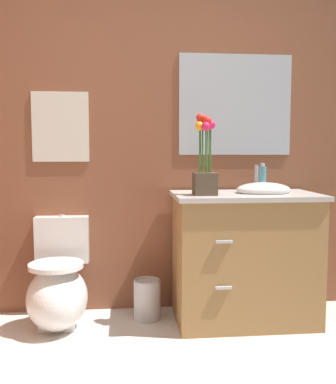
{
  "coord_description": "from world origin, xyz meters",
  "views": [
    {
      "loc": [
        -0.28,
        -1.45,
        1.13
      ],
      "look_at": [
        -0.0,
        1.31,
        0.87
      ],
      "focal_mm": 41.58,
      "sensor_mm": 36.0,
      "label": 1
    }
  ],
  "objects": [
    {
      "name": "soap_bottle",
      "position": [
        0.66,
        1.47,
        0.94
      ],
      "size": [
        0.05,
        0.05,
        0.19
      ],
      "color": "teal",
      "rests_on": "vanity_cabinet"
    },
    {
      "name": "wall_poster",
      "position": [
        -0.71,
        1.65,
        1.29
      ],
      "size": [
        0.38,
        0.01,
        0.47
      ],
      "primitive_type": "cube",
      "color": "silver"
    },
    {
      "name": "toilet",
      "position": [
        -0.71,
        1.38,
        0.24
      ],
      "size": [
        0.38,
        0.59,
        0.69
      ],
      "color": "white",
      "rests_on": "ground_plane"
    },
    {
      "name": "flower_vase",
      "position": [
        0.22,
        1.27,
        1.04
      ],
      "size": [
        0.14,
        0.14,
        0.51
      ],
      "color": "#4C3D2D",
      "rests_on": "vanity_cabinet"
    },
    {
      "name": "wall_mirror",
      "position": [
        0.51,
        1.65,
        1.45
      ],
      "size": [
        0.8,
        0.01,
        0.7
      ],
      "primitive_type": "cube",
      "color": "#B2BCC6"
    },
    {
      "name": "trash_bin",
      "position": [
        -0.13,
        1.44,
        0.14
      ],
      "size": [
        0.18,
        0.18,
        0.27
      ],
      "color": "#B7B7BC",
      "rests_on": "ground_plane"
    },
    {
      "name": "vanity_cabinet",
      "position": [
        0.51,
        1.36,
        0.44
      ],
      "size": [
        0.94,
        0.56,
        1.03
      ],
      "color": "#9E7242",
      "rests_on": "ground_plane"
    },
    {
      "name": "wall_back",
      "position": [
        0.2,
        1.68,
        1.25
      ],
      "size": [
        3.96,
        0.05,
        2.5
      ],
      "primitive_type": "cube",
      "color": "brown",
      "rests_on": "ground_plane"
    }
  ]
}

